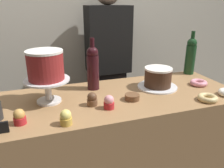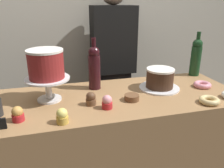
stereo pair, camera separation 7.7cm
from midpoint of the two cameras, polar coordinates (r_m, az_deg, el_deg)
name	(u,v)px [view 2 (the right image)]	position (r m, az deg, el deg)	size (l,w,h in m)	color
back_wall	(86,17)	(2.08, -5.39, 16.52)	(6.00, 0.05, 2.60)	#BCB7A8
display_counter	(112,159)	(1.57, 1.48, -18.48)	(1.56, 0.59, 0.90)	#997047
cake_stand_pedestal	(48,85)	(1.30, -14.22, -0.24)	(0.25, 0.25, 0.13)	silver
white_layer_cake	(46,64)	(1.26, -14.69, 4.92)	(0.19, 0.19, 0.16)	maroon
silver_serving_platter	(159,88)	(1.50, 13.28, -0.94)	(0.26, 0.26, 0.01)	white
chocolate_round_cake	(160,78)	(1.47, 13.48, 1.49)	(0.18, 0.18, 0.12)	#3D2619
wine_bottle_green	(196,56)	(1.81, 21.61, 6.48)	(0.08, 0.08, 0.33)	#193D1E
wine_bottle_dark_red	(94,67)	(1.42, -2.94, 4.35)	(0.08, 0.08, 0.33)	black
cupcake_chocolate	(91,99)	(1.22, -3.54, -3.78)	(0.06, 0.06, 0.07)	brown
cupcake_caramel	(18,114)	(1.14, -20.93, -7.17)	(0.06, 0.06, 0.07)	red
cupcake_strawberry	(107,102)	(1.18, 0.63, -4.64)	(0.06, 0.06, 0.07)	red
cupcake_lemon	(62,116)	(1.06, -10.44, -8.04)	(0.06, 0.06, 0.07)	gold
donut_glazed	(209,100)	(1.37, 24.87, -3.81)	(0.11, 0.11, 0.03)	#E0C17F
donut_pink	(202,85)	(1.61, 23.15, -0.18)	(0.11, 0.11, 0.03)	pink
cookie_stack	(132,98)	(1.29, 6.72, -3.44)	(0.08, 0.08, 0.03)	brown
barista_figure	(113,72)	(2.00, 1.37, 3.03)	(0.36, 0.22, 1.60)	black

